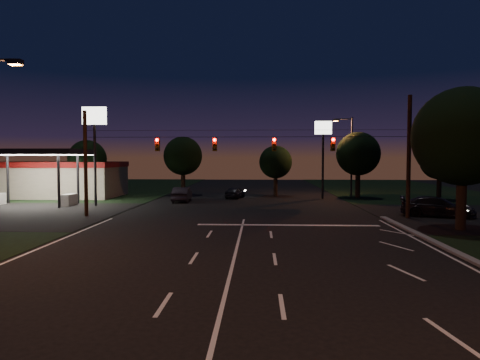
# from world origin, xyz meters

# --- Properties ---
(ground) EXTENTS (140.00, 140.00, 0.00)m
(ground) POSITION_xyz_m (0.00, 0.00, 0.00)
(ground) COLOR black
(ground) RESTS_ON ground
(center_line) EXTENTS (0.14, 40.00, 0.01)m
(center_line) POSITION_xyz_m (0.00, -6.00, 0.01)
(center_line) COLOR silver
(center_line) RESTS_ON ground
(stop_bar) EXTENTS (12.00, 0.50, 0.01)m
(stop_bar) POSITION_xyz_m (3.00, 11.50, 0.01)
(stop_bar) COLOR silver
(stop_bar) RESTS_ON ground
(utility_pole_right) EXTENTS (0.30, 0.30, 9.00)m
(utility_pole_right) POSITION_xyz_m (12.00, 15.00, 0.00)
(utility_pole_right) COLOR black
(utility_pole_right) RESTS_ON ground
(utility_pole_left) EXTENTS (0.28, 0.28, 8.00)m
(utility_pole_left) POSITION_xyz_m (-12.00, 15.00, 0.00)
(utility_pole_left) COLOR black
(utility_pole_left) RESTS_ON ground
(signal_span) EXTENTS (24.00, 0.40, 1.56)m
(signal_span) POSITION_xyz_m (-0.00, 14.96, 5.50)
(signal_span) COLOR black
(signal_span) RESTS_ON ground
(gas_station) EXTENTS (14.20, 16.10, 5.25)m
(gas_station) POSITION_xyz_m (-21.86, 30.39, 2.38)
(gas_station) COLOR gray
(gas_station) RESTS_ON ground
(pole_sign_left_near) EXTENTS (2.20, 0.30, 9.10)m
(pole_sign_left_near) POSITION_xyz_m (-14.00, 22.00, 6.98)
(pole_sign_left_near) COLOR black
(pole_sign_left_near) RESTS_ON ground
(pole_sign_right) EXTENTS (1.80, 0.30, 8.40)m
(pole_sign_right) POSITION_xyz_m (8.00, 30.00, 6.24)
(pole_sign_right) COLOR black
(pole_sign_right) RESTS_ON ground
(street_light_right_far) EXTENTS (2.20, 0.35, 9.00)m
(street_light_right_far) POSITION_xyz_m (11.24, 32.00, 5.24)
(street_light_right_far) COLOR black
(street_light_right_far) RESTS_ON ground
(tree_right_near) EXTENTS (6.00, 6.00, 8.76)m
(tree_right_near) POSITION_xyz_m (13.53, 10.17, 5.68)
(tree_right_near) COLOR black
(tree_right_near) RESTS_ON ground
(tree_far_a) EXTENTS (4.20, 4.20, 6.42)m
(tree_far_a) POSITION_xyz_m (-17.98, 30.12, 4.26)
(tree_far_a) COLOR black
(tree_far_a) RESTS_ON ground
(tree_far_b) EXTENTS (4.60, 4.60, 6.98)m
(tree_far_b) POSITION_xyz_m (-7.98, 34.13, 4.61)
(tree_far_b) COLOR black
(tree_far_b) RESTS_ON ground
(tree_far_c) EXTENTS (3.80, 3.80, 5.86)m
(tree_far_c) POSITION_xyz_m (3.02, 33.10, 3.90)
(tree_far_c) COLOR black
(tree_far_c) RESTS_ON ground
(tree_far_d) EXTENTS (4.80, 4.80, 7.30)m
(tree_far_d) POSITION_xyz_m (12.02, 31.13, 4.83)
(tree_far_d) COLOR black
(tree_far_d) RESTS_ON ground
(tree_far_e) EXTENTS (4.00, 4.00, 6.18)m
(tree_far_e) POSITION_xyz_m (20.02, 29.11, 4.11)
(tree_far_e) COLOR black
(tree_far_e) RESTS_ON ground
(car_oncoming_a) EXTENTS (2.30, 3.89, 1.24)m
(car_oncoming_a) POSITION_xyz_m (-1.58, 30.31, 0.62)
(car_oncoming_a) COLOR black
(car_oncoming_a) RESTS_ON ground
(car_oncoming_b) EXTENTS (1.74, 4.53, 1.47)m
(car_oncoming_b) POSITION_xyz_m (-6.75, 26.29, 0.74)
(car_oncoming_b) COLOR black
(car_oncoming_b) RESTS_ON ground
(car_cross) EXTENTS (5.69, 3.71, 1.53)m
(car_cross) POSITION_xyz_m (14.48, 15.90, 0.77)
(car_cross) COLOR black
(car_cross) RESTS_ON ground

